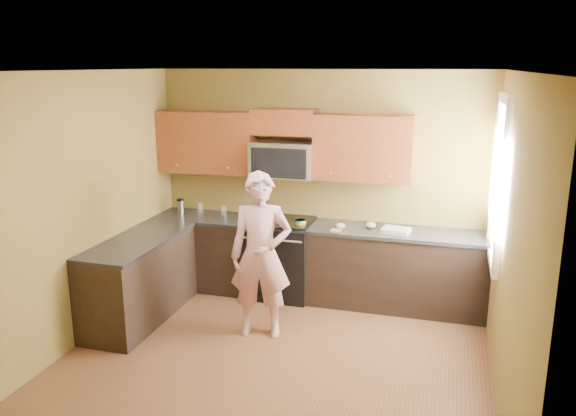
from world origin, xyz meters
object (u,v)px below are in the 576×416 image
(stove, at_px, (281,257))
(microwave, at_px, (283,177))
(woman, at_px, (261,255))
(frying_pan, at_px, (275,225))
(travel_mug, at_px, (181,213))
(butter_tub, at_px, (300,226))

(stove, distance_m, microwave, 0.98)
(stove, relative_size, microwave, 1.25)
(stove, xyz_separation_m, woman, (0.11, -1.06, 0.39))
(frying_pan, distance_m, travel_mug, 1.38)
(travel_mug, bearing_deg, stove, -1.95)
(microwave, xyz_separation_m, frying_pan, (0.01, -0.38, -0.50))
(microwave, xyz_separation_m, travel_mug, (-1.33, -0.08, -0.53))
(stove, height_order, microwave, microwave)
(butter_tub, bearing_deg, stove, 159.84)
(microwave, bearing_deg, travel_mug, -176.58)
(microwave, height_order, butter_tub, microwave)
(frying_pan, height_order, butter_tub, frying_pan)
(frying_pan, bearing_deg, butter_tub, 46.75)
(woman, bearing_deg, butter_tub, 68.85)
(woman, height_order, butter_tub, woman)
(stove, bearing_deg, woman, -84.12)
(stove, bearing_deg, butter_tub, -20.16)
(woman, distance_m, butter_tub, 0.98)
(woman, relative_size, frying_pan, 4.20)
(stove, distance_m, butter_tub, 0.53)
(microwave, relative_size, woman, 0.44)
(butter_tub, bearing_deg, woman, -99.60)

